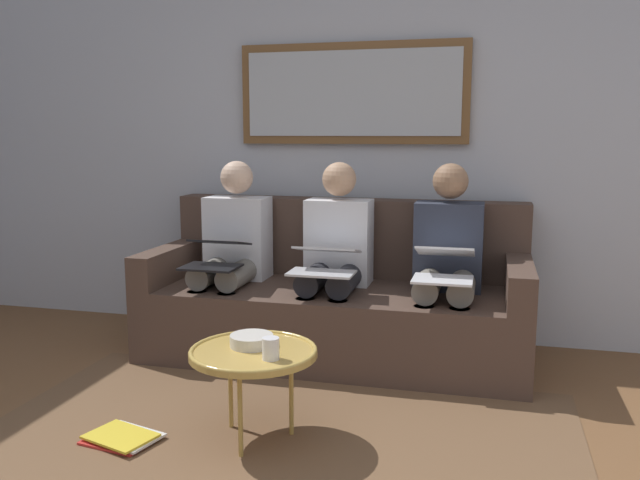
{
  "coord_description": "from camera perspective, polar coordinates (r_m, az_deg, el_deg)",
  "views": [
    {
      "loc": [
        -0.86,
        1.62,
        1.31
      ],
      "look_at": [
        0.0,
        -1.7,
        0.75
      ],
      "focal_mm": 37.06,
      "sensor_mm": 36.0,
      "label": 1
    }
  ],
  "objects": [
    {
      "name": "wall_rear",
      "position": [
        4.3,
        3.04,
        9.12
      ],
      "size": [
        6.0,
        0.12,
        2.6
      ],
      "primitive_type": "cube",
      "color": "#B7BCC6",
      "rests_on": "ground_plane"
    },
    {
      "name": "person_right",
      "position": [
        4.02,
        -7.61,
        -0.85
      ],
      "size": [
        0.38,
        0.58,
        1.14
      ],
      "color": "silver",
      "rests_on": "couch"
    },
    {
      "name": "person_middle",
      "position": [
        3.83,
        1.31,
        -1.28
      ],
      "size": [
        0.38,
        0.58,
        1.14
      ],
      "color": "silver",
      "rests_on": "couch"
    },
    {
      "name": "magazine_stack",
      "position": [
        3.06,
        -16.73,
        -16.01
      ],
      "size": [
        0.34,
        0.29,
        0.03
      ],
      "color": "red",
      "rests_on": "ground_plane"
    },
    {
      "name": "laptop_white",
      "position": [
        3.51,
        10.67,
        -2.01
      ],
      "size": [
        0.3,
        0.39,
        0.17
      ],
      "color": "white"
    },
    {
      "name": "coffee_table",
      "position": [
        2.84,
        -5.77,
        -9.72
      ],
      "size": [
        0.54,
        0.54,
        0.41
      ],
      "color": "tan",
      "rests_on": "ground_plane"
    },
    {
      "name": "area_rug",
      "position": [
        2.92,
        -4.38,
        -17.3
      ],
      "size": [
        2.6,
        1.8,
        0.01
      ],
      "primitive_type": "cube",
      "color": "brown",
      "rests_on": "ground_plane"
    },
    {
      "name": "framed_mirror",
      "position": [
        4.22,
        2.81,
        12.52
      ],
      "size": [
        1.45,
        0.05,
        0.62
      ],
      "color": "brown"
    },
    {
      "name": "laptop_silver",
      "position": [
        3.59,
        0.4,
        -1.72
      ],
      "size": [
        0.35,
        0.33,
        0.14
      ],
      "color": "silver"
    },
    {
      "name": "couch",
      "position": [
        3.96,
        1.52,
        -5.34
      ],
      "size": [
        2.2,
        0.9,
        0.9
      ],
      "color": "#4C382D",
      "rests_on": "ground_plane"
    },
    {
      "name": "bowl",
      "position": [
        2.88,
        -5.93,
        -8.62
      ],
      "size": [
        0.19,
        0.19,
        0.05
      ],
      "primitive_type": "cylinder",
      "color": "beige",
      "rests_on": "coffee_table"
    },
    {
      "name": "person_left",
      "position": [
        3.74,
        10.91,
        -1.7
      ],
      "size": [
        0.38,
        0.58,
        1.14
      ],
      "color": "#2D3342",
      "rests_on": "couch"
    },
    {
      "name": "laptop_black",
      "position": [
        3.8,
        -8.99,
        -1.11
      ],
      "size": [
        0.31,
        0.37,
        0.15
      ],
      "color": "black"
    },
    {
      "name": "cup",
      "position": [
        2.71,
        -4.28,
        -9.33
      ],
      "size": [
        0.07,
        0.07,
        0.09
      ],
      "primitive_type": "cylinder",
      "color": "silver",
      "rests_on": "coffee_table"
    }
  ]
}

